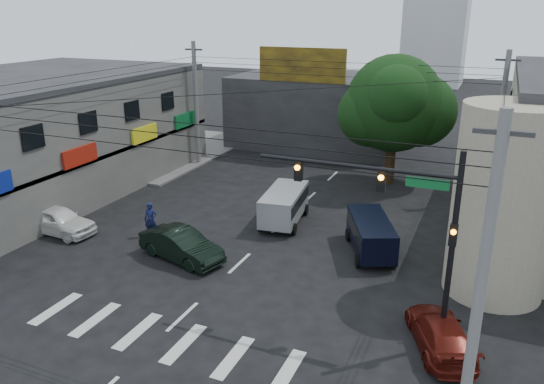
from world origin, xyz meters
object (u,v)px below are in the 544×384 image
Objects in this scene: silver_minivan at (284,207)px; navy_van at (371,236)px; dark_sedan at (181,245)px; maroon_sedan at (440,333)px; traffic_officer at (151,220)px; street_tree at (394,104)px; utility_pole_far_right at (498,128)px; utility_pole_far_left at (196,105)px; white_compact at (58,220)px; traffic_gantry at (404,214)px; utility_pole_near_right at (482,281)px.

navy_van is at bearing -117.72° from silver_minivan.
dark_sedan is 9.18m from navy_van.
maroon_sedan is 15.70m from traffic_officer.
silver_minivan reaches higher than traffic_officer.
street_tree is 0.95× the size of utility_pole_far_right.
utility_pole_far_left is 2.07× the size of white_compact.
utility_pole_far_right reaches higher than white_compact.
utility_pole_far_right is at bearing -58.51° from silver_minivan.
silver_minivan is at bearing -56.58° from white_compact.
street_tree is at bearing 39.28° from traffic_officer.
traffic_gantry is at bearing -98.94° from utility_pole_far_right.
traffic_gantry is 18.93m from white_compact.
traffic_gantry is at bearing -78.01° from street_tree.
utility_pole_near_right is at bearing 84.42° from maroon_sedan.
utility_pole_near_right is 1.00× the size of utility_pole_far_left.
maroon_sedan is at bearing -86.27° from dark_sedan.
white_compact is at bearing -90.00° from utility_pole_far_left.
traffic_gantry is at bearing -27.73° from maroon_sedan.
utility_pole_far_right is at bearing 22.71° from traffic_officer.
street_tree is 11.23m from silver_minivan.
utility_pole_near_right is at bearing -177.18° from navy_van.
utility_pole_far_left is at bearing 3.41° from white_compact.
traffic_gantry is 0.78× the size of utility_pole_far_left.
silver_minivan is at bearing 45.77° from navy_van.
traffic_gantry reaches higher than traffic_officer.
utility_pole_near_right is at bearing -90.00° from utility_pole_far_right.
navy_van is (15.90, -10.45, -3.71)m from utility_pole_far_left.
silver_minivan is (-9.42, 8.66, 0.33)m from maroon_sedan.
navy_van is at bearing 110.32° from traffic_gantry.
utility_pole_near_right reaches higher than white_compact.
traffic_officer is (4.83, -13.00, -3.66)m from utility_pole_far_left.
street_tree is 1.96× the size of white_compact.
dark_sedan is 1.04× the size of maroon_sedan.
white_compact is 0.94× the size of navy_van.
utility_pole_near_right reaches higher than maroon_sedan.
traffic_gantry is at bearing -145.18° from silver_minivan.
utility_pole_far_left is 1.94× the size of dark_sedan.
street_tree reaches higher than maroon_sedan.
utility_pole_far_left reaches higher than white_compact.
navy_van is at bearing -47.35° from dark_sedan.
white_compact is (-18.32, 2.43, -4.09)m from traffic_gantry.
traffic_gantry is 0.78× the size of utility_pole_far_right.
traffic_officer is at bearing -69.64° from utility_pole_far_left.
utility_pole_near_right is 2.01× the size of maroon_sedan.
utility_pole_far_left is 2.01× the size of maroon_sedan.
dark_sedan is (-10.57, 2.31, -4.09)m from traffic_gantry.
utility_pole_far_left is 15.08m from white_compact.
traffic_gantry is 1.52× the size of dark_sedan.
utility_pole_near_right is at bearing -73.18° from street_tree.
utility_pole_far_left is 21.00m from utility_pole_far_right.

